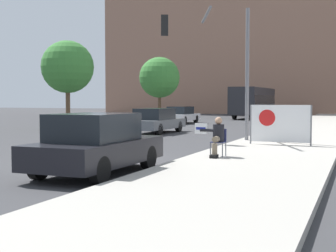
# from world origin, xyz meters

# --- Properties ---
(ground_plane) EXTENTS (160.00, 160.00, 0.00)m
(ground_plane) POSITION_xyz_m (0.00, 0.00, 0.00)
(ground_plane) COLOR #38383A
(sidewalk_curb) EXTENTS (4.21, 90.00, 0.18)m
(sidewalk_curb) POSITION_xyz_m (4.48, 15.00, 0.09)
(sidewalk_curb) COLOR #A8A399
(sidewalk_curb) RESTS_ON ground_plane
(building_backdrop_far) EXTENTS (52.00, 12.00, 30.04)m
(building_backdrop_far) POSITION_xyz_m (-2.00, 55.02, 15.02)
(building_backdrop_far) COLOR #936B56
(building_backdrop_far) RESTS_ON ground_plane
(seated_protester) EXTENTS (0.93, 0.77, 1.18)m
(seated_protester) POSITION_xyz_m (3.28, 1.51, 0.80)
(seated_protester) COLOR #474C56
(seated_protester) RESTS_ON sidewalk_curb
(protest_banner) EXTENTS (2.31, 0.06, 1.51)m
(protest_banner) POSITION_xyz_m (4.41, 6.03, 0.98)
(protest_banner) COLOR slate
(protest_banner) RESTS_ON sidewalk_curb
(traffic_light_pole) EXTENTS (3.48, 3.25, 5.54)m
(traffic_light_pole) POSITION_xyz_m (1.55, 7.07, 3.97)
(traffic_light_pole) COLOR slate
(traffic_light_pole) RESTS_ON sidewalk_curb
(parked_car_curbside) EXTENTS (1.88, 4.10, 1.54)m
(parked_car_curbside) POSITION_xyz_m (1.11, -1.83, 0.76)
(parked_car_curbside) COLOR black
(parked_car_curbside) RESTS_ON ground_plane
(car_on_road_nearest) EXTENTS (1.83, 4.70, 1.41)m
(car_on_road_nearest) POSITION_xyz_m (-3.44, 12.11, 0.71)
(car_on_road_nearest) COLOR #565B60
(car_on_road_nearest) RESTS_ON ground_plane
(car_on_road_midblock) EXTENTS (1.73, 4.41, 1.36)m
(car_on_road_midblock) POSITION_xyz_m (-6.04, 22.99, 0.69)
(car_on_road_midblock) COLOR silver
(car_on_road_midblock) RESTS_ON ground_plane
(city_bus_on_road) EXTENTS (2.55, 11.00, 3.12)m
(city_bus_on_road) POSITION_xyz_m (-3.06, 36.23, 1.80)
(city_bus_on_road) COLOR #232328
(city_bus_on_road) RESTS_ON ground_plane
(street_tree_near_curb) EXTENTS (3.32, 3.32, 5.63)m
(street_tree_near_curb) POSITION_xyz_m (-9.95, 13.06, 3.96)
(street_tree_near_curb) COLOR brown
(street_tree_near_curb) RESTS_ON ground_plane
(street_tree_midblock) EXTENTS (3.45, 3.45, 5.52)m
(street_tree_midblock) POSITION_xyz_m (-8.59, 24.53, 3.78)
(street_tree_midblock) COLOR brown
(street_tree_midblock) RESTS_ON ground_plane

